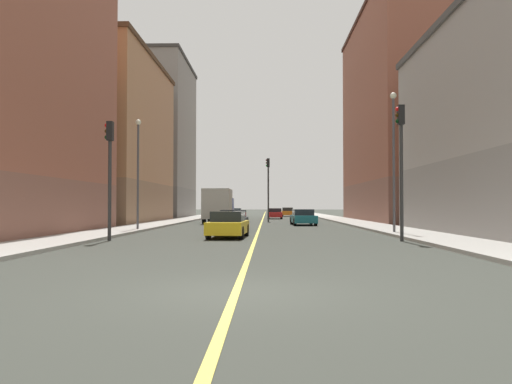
{
  "coord_description": "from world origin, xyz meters",
  "views": [
    {
      "loc": [
        0.61,
        -9.78,
        1.65
      ],
      "look_at": [
        -0.75,
        49.49,
        3.2
      ],
      "focal_mm": 36.07,
      "sensor_mm": 36.0,
      "label": 1
    }
  ],
  "objects": [
    {
      "name": "car_green",
      "position": [
        -3.68,
        58.24,
        0.63
      ],
      "size": [
        1.81,
        4.08,
        1.27
      ],
      "color": "#1E6B38",
      "rests_on": "ground"
    },
    {
      "name": "car_black",
      "position": [
        -1.57,
        22.71,
        0.67
      ],
      "size": [
        1.8,
        4.23,
        1.36
      ],
      "color": "black",
      "rests_on": "ground"
    },
    {
      "name": "street_lamp_left_near",
      "position": [
        7.76,
        19.48,
        4.9
      ],
      "size": [
        0.36,
        0.36,
        7.94
      ],
      "color": "#4C4C51",
      "rests_on": "ground"
    },
    {
      "name": "car_yellow",
      "position": [
        -1.42,
        16.49,
        0.66
      ],
      "size": [
        1.99,
        4.57,
        1.35
      ],
      "color": "gold",
      "rests_on": "ground"
    },
    {
      "name": "car_red",
      "position": [
        1.49,
        53.61,
        0.64
      ],
      "size": [
        1.85,
        4.45,
        1.3
      ],
      "color": "red",
      "rests_on": "ground"
    },
    {
      "name": "building_left_mid",
      "position": [
        15.81,
        44.0,
        10.93
      ],
      "size": [
        11.32,
        24.92,
        21.85
      ],
      "color": "brown",
      "rests_on": "ground"
    },
    {
      "name": "sidewalk_right",
      "position": [
        -8.73,
        49.0,
        0.07
      ],
      "size": [
        3.14,
        168.0,
        0.15
      ],
      "primitive_type": "cube",
      "color": "#9E9B93",
      "rests_on": "ground"
    },
    {
      "name": "traffic_light_left_near",
      "position": [
        6.75,
        13.97,
        4.05
      ],
      "size": [
        0.4,
        0.32,
        6.28
      ],
      "color": "#2D2D2D",
      "rests_on": "ground"
    },
    {
      "name": "traffic_light_median_far",
      "position": [
        0.65,
        42.91,
        4.16
      ],
      "size": [
        0.4,
        0.32,
        6.48
      ],
      "color": "#2D2D2D",
      "rests_on": "ground"
    },
    {
      "name": "car_teal",
      "position": [
        3.57,
        33.27,
        0.64
      ],
      "size": [
        2.07,
        4.58,
        1.33
      ],
      "color": "#196670",
      "rests_on": "ground"
    },
    {
      "name": "lane_center_stripe",
      "position": [
        0.0,
        49.0,
        0.01
      ],
      "size": [
        0.16,
        154.0,
        0.01
      ],
      "primitive_type": "cube",
      "color": "#E5D14C",
      "rests_on": "ground"
    },
    {
      "name": "traffic_light_right_near",
      "position": [
        -6.78,
        13.97,
        3.64
      ],
      "size": [
        0.4,
        0.32,
        5.57
      ],
      "color": "#2D2D2D",
      "rests_on": "ground"
    },
    {
      "name": "building_right_midblock",
      "position": [
        -15.81,
        39.38,
        7.98
      ],
      "size": [
        11.32,
        19.92,
        15.95
      ],
      "color": "#8F6B4F",
      "rests_on": "ground"
    },
    {
      "name": "box_truck",
      "position": [
        -4.0,
        38.06,
        1.66
      ],
      "size": [
        2.52,
        7.0,
        3.14
      ],
      "color": "navy",
      "rests_on": "ground"
    },
    {
      "name": "sidewalk_left",
      "position": [
        8.73,
        49.0,
        0.07
      ],
      "size": [
        3.14,
        168.0,
        0.15
      ],
      "primitive_type": "cube",
      "color": "#9E9B93",
      "rests_on": "ground"
    },
    {
      "name": "building_right_distant",
      "position": [
        -15.81,
        59.94,
        10.68
      ],
      "size": [
        11.32,
        16.39,
        21.34
      ],
      "color": "slate",
      "rests_on": "ground"
    },
    {
      "name": "ground_plane",
      "position": [
        0.0,
        0.0,
        0.0
      ],
      "size": [
        400.0,
        400.0,
        0.0
      ],
      "primitive_type": "plane",
      "color": "#343831",
      "rests_on": "ground"
    },
    {
      "name": "car_orange",
      "position": [
        3.56,
        67.51,
        0.64
      ],
      "size": [
        1.87,
        4.2,
        1.34
      ],
      "color": "orange",
      "rests_on": "ground"
    },
    {
      "name": "street_lamp_right_near",
      "position": [
        -7.76,
        23.08,
        4.43
      ],
      "size": [
        0.36,
        0.36,
        7.06
      ],
      "color": "#4C4C51",
      "rests_on": "ground"
    }
  ]
}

